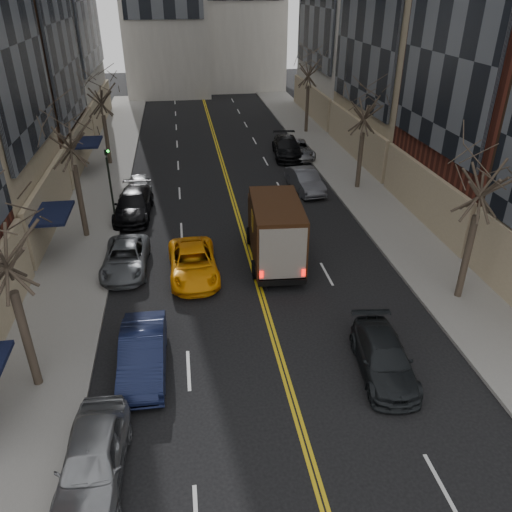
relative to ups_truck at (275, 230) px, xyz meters
The scene contains 20 objects.
sidewalk_left 15.27m from the ups_truck, 132.21° to the left, with size 4.00×66.00×0.15m, color slate.
sidewalk_right 13.78m from the ups_truck, 55.25° to the left, with size 4.00×66.00×0.15m, color slate.
tree_lf_mid 11.91m from the ups_truck, 157.00° to the left, with size 3.20×3.20×8.91m.
tree_lf_far 20.39m from the ups_truck, 120.11° to the left, with size 3.20×3.20×8.12m.
tree_rt_near 10.14m from the ups_truck, 32.04° to the right, with size 3.20×3.20×8.71m.
tree_rt_mid 12.77m from the ups_truck, 50.58° to the left, with size 3.20×3.20×8.32m.
tree_rt_far 25.90m from the ups_truck, 72.60° to the left, with size 3.20×3.20×9.11m.
traffic_signal 10.68m from the ups_truck, 144.02° to the left, with size 0.29×0.26×4.70m.
ups_truck is the anchor object (origin of this frame).
observer_sedan 9.28m from the ups_truck, 75.04° to the right, with size 2.28×4.64×1.30m.
taxi 4.41m from the ups_truck, 168.11° to the right, with size 2.28×4.95×1.38m, color #F99B0A.
pedestrian 2.89m from the ups_truck, 109.53° to the right, with size 0.67×0.44×1.84m, color black.
parked_lf_a 14.15m from the ups_truck, 122.08° to the right, with size 1.80×4.47×1.52m, color #939599.
parked_lf_b 9.82m from the ups_truck, 130.14° to the right, with size 1.60×4.58×1.51m, color #101735.
parked_lf_c 7.58m from the ups_truck, behind, with size 2.13×4.62×1.29m, color #54575C.
parked_lf_d 10.22m from the ups_truck, 137.51° to the left, with size 2.11×5.18×1.50m, color black.
parked_lf_e 12.40m from the ups_truck, 126.03° to the left, with size 1.55×3.85×1.31m, color #AFB2B7.
parked_rt_a 10.25m from the ups_truck, 67.52° to the left, with size 1.56×4.48×1.48m, color #47494F.
parked_rt_b 17.71m from the ups_truck, 73.23° to the left, with size 2.16×4.68×1.30m, color #93959A.
parked_rt_c 17.68m from the ups_truck, 76.08° to the left, with size 2.19×5.38×1.56m, color black.
Camera 1 is at (-3.17, -6.42, 12.64)m, focal length 35.00 mm.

